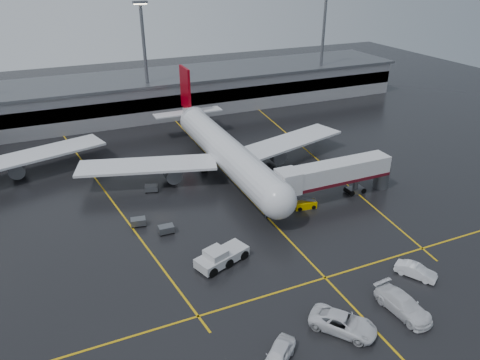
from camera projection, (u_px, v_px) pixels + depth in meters
name	position (u px, v px, depth m)	size (l,w,h in m)	color
ground	(247.00, 195.00, 70.02)	(220.00, 220.00, 0.00)	black
apron_line_centre	(247.00, 195.00, 70.02)	(0.25, 90.00, 0.02)	gold
apron_line_stop	(325.00, 278.00, 51.96)	(60.00, 0.25, 0.02)	gold
apron_line_left	(106.00, 192.00, 71.02)	(0.25, 70.00, 0.02)	gold
apron_line_right	(311.00, 154.00, 84.71)	(0.25, 70.00, 0.02)	gold
terminal	(164.00, 93.00, 107.46)	(122.00, 19.00, 8.60)	gray
light_mast_mid	(145.00, 56.00, 96.29)	(3.00, 1.20, 25.45)	#595B60
light_mast_right	(323.00, 42.00, 112.50)	(3.00, 1.20, 25.45)	#595B60
main_airliner	(223.00, 149.00, 76.12)	(48.80, 45.60, 14.10)	silver
jet_bridge	(335.00, 175.00, 67.63)	(19.90, 3.40, 6.05)	silver
pushback_tractor	(221.00, 257.00, 54.02)	(7.20, 4.77, 2.39)	#BCBCBE
belt_loader	(305.00, 205.00, 66.35)	(3.42, 1.92, 2.07)	#CC9D00
service_van_a	(343.00, 323.00, 44.27)	(3.05, 6.60, 1.84)	white
service_van_b	(403.00, 305.00, 46.55)	(2.69, 6.62, 1.92)	white
service_van_c	(416.00, 271.00, 51.89)	(1.62, 4.65, 1.53)	white
service_van_d	(278.00, 355.00, 40.81)	(1.96, 4.87, 1.66)	white
baggage_cart_a	(166.00, 229.00, 60.18)	(2.05, 1.38, 1.12)	#595B60
baggage_cart_b	(138.00, 222.00, 61.87)	(2.18, 1.60, 1.12)	#595B60
baggage_cart_c	(151.00, 188.00, 70.93)	(2.30, 1.83, 1.12)	#595B60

